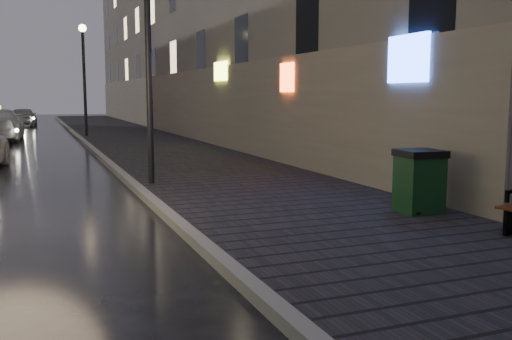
# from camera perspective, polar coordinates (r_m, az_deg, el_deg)

# --- Properties ---
(ground) EXTENTS (120.00, 120.00, 0.00)m
(ground) POSITION_cam_1_polar(r_m,az_deg,el_deg) (7.01, -15.81, -10.35)
(ground) COLOR black
(ground) RESTS_ON ground
(sidewalk) EXTENTS (4.60, 58.00, 0.15)m
(sidewalk) POSITION_cam_1_polar(r_m,az_deg,el_deg) (28.09, -12.22, 3.18)
(sidewalk) COLOR black
(sidewalk) RESTS_ON ground
(curb) EXTENTS (0.20, 58.00, 0.15)m
(curb) POSITION_cam_1_polar(r_m,az_deg,el_deg) (27.81, -17.11, 2.97)
(curb) COLOR slate
(curb) RESTS_ON ground
(building_near) EXTENTS (1.80, 50.00, 13.00)m
(building_near) POSITION_cam_1_polar(r_m,az_deg,el_deg) (32.87, -8.02, 15.11)
(building_near) COLOR #605B54
(building_near) RESTS_ON ground
(lamp_near) EXTENTS (0.36, 0.36, 5.28)m
(lamp_near) POSITION_cam_1_polar(r_m,az_deg,el_deg) (12.96, -10.76, 13.47)
(lamp_near) COLOR black
(lamp_near) RESTS_ON sidewalk
(lamp_far) EXTENTS (0.36, 0.36, 5.28)m
(lamp_far) POSITION_cam_1_polar(r_m,az_deg,el_deg) (28.79, -16.83, 9.93)
(lamp_far) COLOR black
(lamp_far) RESTS_ON sidewalk
(trash_bin) EXTENTS (0.74, 0.74, 1.05)m
(trash_bin) POSITION_cam_1_polar(r_m,az_deg,el_deg) (9.98, 16.00, -1.02)
(trash_bin) COLOR black
(trash_bin) RESTS_ON sidewalk
(car_far) EXTENTS (1.87, 3.93, 1.30)m
(car_far) POSITION_cam_1_polar(r_m,az_deg,el_deg) (41.61, -22.25, 4.94)
(car_far) COLOR gray
(car_far) RESTS_ON ground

